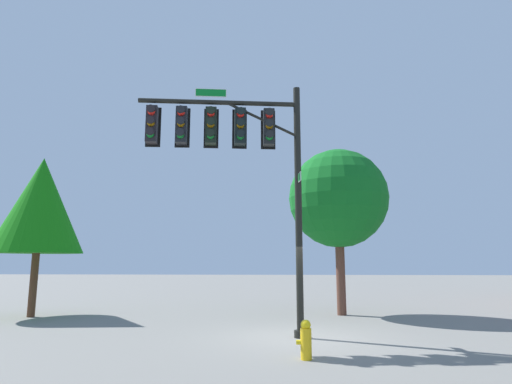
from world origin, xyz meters
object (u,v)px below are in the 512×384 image
(tree_far, at_px, (338,199))
(fire_hydrant, at_px, (306,340))
(tree_mid, at_px, (40,205))
(signal_pole_assembly, at_px, (231,144))

(tree_far, bearing_deg, fire_hydrant, 76.55)
(fire_hydrant, bearing_deg, tree_far, -103.45)
(tree_mid, bearing_deg, fire_hydrant, 147.17)
(signal_pole_assembly, bearing_deg, tree_mid, -26.98)
(tree_mid, xyz_separation_m, tree_far, (-11.97, -1.29, 0.35))
(signal_pole_assembly, distance_m, tree_mid, 9.24)
(fire_hydrant, distance_m, tree_mid, 12.64)
(signal_pole_assembly, xyz_separation_m, tree_mid, (8.16, -4.16, -1.19))
(fire_hydrant, height_order, tree_far, tree_far)
(fire_hydrant, distance_m, tree_far, 9.09)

